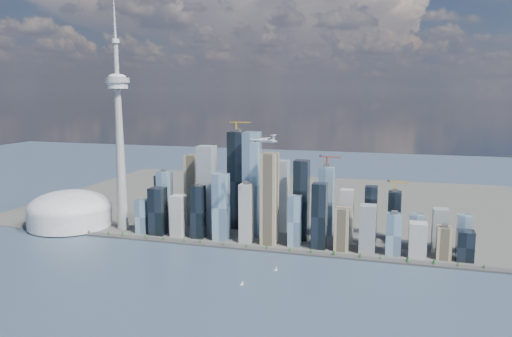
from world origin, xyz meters
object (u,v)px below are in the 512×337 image
(needle_tower, at_px, (119,132))
(airplane, at_px, (263,140))
(dome_stadium, at_px, (70,211))
(sailboat_east, at_px, (276,269))
(sailboat_west, at_px, (242,283))

(needle_tower, bearing_deg, airplane, -14.55)
(dome_stadium, xyz_separation_m, airplane, (513.99, -87.06, 196.44))
(needle_tower, bearing_deg, dome_stadium, -175.91)
(needle_tower, bearing_deg, sailboat_east, -21.82)
(sailboat_east, bearing_deg, dome_stadium, 162.07)
(dome_stadium, height_order, airplane, airplane)
(airplane, bearing_deg, sailboat_west, -70.96)
(needle_tower, height_order, dome_stadium, needle_tower)
(needle_tower, distance_m, sailboat_west, 511.44)
(dome_stadium, relative_size, sailboat_east, 21.03)
(needle_tower, xyz_separation_m, sailboat_east, (419.75, -168.02, -232.79))
(dome_stadium, bearing_deg, airplane, -9.61)
(needle_tower, height_order, sailboat_west, needle_tower)
(airplane, bearing_deg, sailboat_east, -40.16)
(needle_tower, xyz_separation_m, dome_stadium, (-140.00, -10.00, -196.40))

